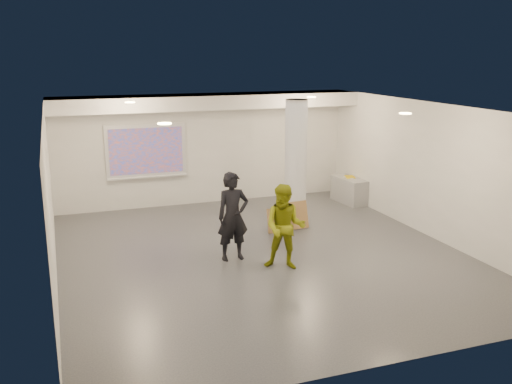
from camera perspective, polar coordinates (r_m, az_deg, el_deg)
name	(u,v)px	position (r m, az deg, el deg)	size (l,w,h in m)	color
floor	(263,255)	(11.77, 0.66, -6.36)	(8.00, 9.00, 0.01)	#37393E
ceiling	(263,109)	(11.09, 0.70, 8.33)	(8.00, 9.00, 0.01)	white
wall_back	(205,149)	(15.56, -5.12, 4.32)	(8.00, 0.01, 3.00)	silver
wall_front	(386,260)	(7.46, 12.89, -6.68)	(8.00, 0.01, 3.00)	silver
wall_left	(50,202)	(10.67, -19.90, -0.93)	(0.01, 9.00, 3.00)	silver
wall_right	(431,171)	(13.24, 17.14, 2.06)	(0.01, 9.00, 3.00)	silver
soffit_band	(209,101)	(14.86, -4.68, 9.02)	(8.00, 1.10, 0.36)	silver
downlight_nw	(130,102)	(13.00, -12.49, 8.74)	(0.22, 0.22, 0.02)	#E7CE80
downlight_ne	(311,97)	(14.24, 5.56, 9.43)	(0.22, 0.22, 0.02)	#E7CE80
downlight_sw	(164,124)	(9.07, -9.14, 6.77)	(0.22, 0.22, 0.02)	#E7CE80
downlight_se	(405,113)	(10.78, 14.71, 7.61)	(0.22, 0.22, 0.02)	#E7CE80
column	(296,163)	(13.52, 3.99, 2.89)	(0.52, 0.52, 3.00)	silver
projection_screen	(146,152)	(15.19, -10.93, 4.00)	(2.10, 0.13, 1.42)	silver
credenza	(349,190)	(15.92, 9.31, 0.17)	(0.49, 1.18, 0.69)	gray
papers_stack	(350,177)	(15.92, 9.42, 1.47)	(0.25, 0.32, 0.02)	silver
postit_pad	(350,177)	(15.92, 9.36, 1.50)	(0.24, 0.32, 0.03)	yellow
cardboard_back	(296,215)	(13.44, 4.03, -2.35)	(0.60, 0.05, 0.65)	olive
cardboard_front	(278,220)	(13.17, 2.24, -2.85)	(0.52, 0.05, 0.57)	olive
woman	(233,216)	(11.32, -2.32, -2.46)	(0.65, 0.43, 1.78)	black
man	(285,227)	(10.86, 2.91, -3.52)	(0.80, 0.63, 1.65)	olive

